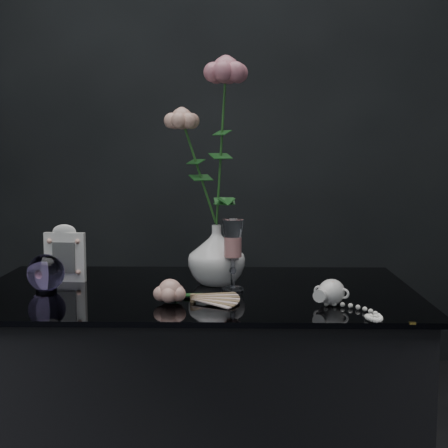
# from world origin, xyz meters

# --- Properties ---
(table) EXTENTS (1.05, 0.58, 0.76)m
(table) POSITION_xyz_m (0.00, 0.05, 0.38)
(table) COLOR black
(table) RESTS_ON ground
(vase) EXTENTS (0.17, 0.17, 0.15)m
(vase) POSITION_xyz_m (0.05, 0.11, 0.84)
(vase) COLOR white
(vase) RESTS_ON table
(wine_glass) EXTENTS (0.06, 0.06, 0.17)m
(wine_glass) POSITION_xyz_m (0.09, 0.04, 0.85)
(wine_glass) COLOR white
(wine_glass) RESTS_ON table
(picture_frame) EXTENTS (0.12, 0.09, 0.15)m
(picture_frame) POSITION_xyz_m (-0.34, 0.13, 0.84)
(picture_frame) COLOR white
(picture_frame) RESTS_ON table
(paperweight) EXTENTS (0.09, 0.09, 0.09)m
(paperweight) POSITION_xyz_m (-0.35, 0.02, 0.81)
(paperweight) COLOR #826EB3
(paperweight) RESTS_ON table
(paper_fan) EXTENTS (0.24, 0.20, 0.02)m
(paper_fan) POSITION_xyz_m (0.00, -0.08, 0.77)
(paper_fan) COLOR beige
(paper_fan) RESTS_ON table
(loose_rose) EXTENTS (0.17, 0.19, 0.05)m
(loose_rose) POSITION_xyz_m (-0.05, -0.09, 0.79)
(loose_rose) COLOR #E8A896
(loose_rose) RESTS_ON table
(pearl_jar) EXTENTS (0.27, 0.27, 0.06)m
(pearl_jar) POSITION_xyz_m (0.30, -0.09, 0.79)
(pearl_jar) COLOR white
(pearl_jar) RESTS_ON table
(roses) EXTENTS (0.19, 0.12, 0.47)m
(roses) POSITION_xyz_m (0.04, 0.11, 1.11)
(roses) COLOR #DEA38D
(roses) RESTS_ON vase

